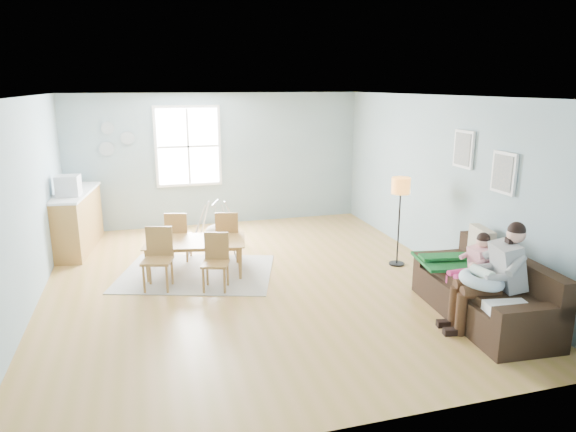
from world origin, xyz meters
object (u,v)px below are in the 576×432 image
object	(u,v)px
chair_se	(216,258)
chair_sw	(158,254)
floor_lamp	(401,193)
storage_cube	(508,328)
baby_swing	(216,230)
chair_nw	(178,234)
chair_ne	(228,234)
sofa	(486,296)
dining_table	(196,257)
monitor	(68,186)
father	(494,273)
counter	(76,220)
toddler	(475,260)

from	to	relation	value
chair_se	chair_sw	bearing A→B (deg)	161.54
floor_lamp	storage_cube	distance (m)	3.01
floor_lamp	baby_swing	distance (m)	3.21
chair_sw	chair_nw	size ratio (longest dim) A/B	1.05
storage_cube	chair_ne	distance (m)	4.50
sofa	storage_cube	bearing A→B (deg)	-110.42
dining_table	monitor	world-z (taller)	monitor
dining_table	chair_sw	world-z (taller)	chair_sw
floor_lamp	storage_cube	bearing A→B (deg)	-93.13
chair_ne	chair_se	bearing A→B (deg)	-108.00
sofa	father	bearing A→B (deg)	-118.30
counter	chair_sw	bearing A→B (deg)	-59.65
chair_sw	toddler	bearing A→B (deg)	-27.18
sofa	dining_table	distance (m)	4.21
chair_sw	chair_ne	world-z (taller)	chair_sw
chair_se	chair_nw	world-z (taller)	chair_nw
baby_swing	storage_cube	bearing A→B (deg)	-59.48
sofa	counter	size ratio (longest dim) A/B	1.10
counter	storage_cube	bearing A→B (deg)	-46.52
father	monitor	size ratio (longest dim) A/B	3.34
father	monitor	world-z (taller)	monitor
dining_table	chair_ne	bearing A→B (deg)	46.75
dining_table	monitor	xyz separation A→B (m)	(-1.92, 1.49, 0.95)
sofa	dining_table	size ratio (longest dim) A/B	1.40
storage_cube	toddler	bearing A→B (deg)	77.03
father	dining_table	xyz separation A→B (m)	(-3.17, 2.86, -0.45)
chair_se	chair_ne	bearing A→B (deg)	72.00
dining_table	chair_nw	distance (m)	0.73
father	chair_se	bearing A→B (deg)	143.42
sofa	storage_cube	world-z (taller)	sofa
toddler	chair_sw	size ratio (longest dim) A/B	0.96
floor_lamp	monitor	size ratio (longest dim) A/B	3.61
sofa	chair_ne	world-z (taller)	chair_ne
floor_lamp	chair_se	xyz separation A→B (m)	(-2.97, -0.18, -0.74)
chair_se	chair_nw	bearing A→B (deg)	107.98
counter	baby_swing	bearing A→B (deg)	-19.45
chair_sw	chair_se	size ratio (longest dim) A/B	1.09
sofa	baby_swing	bearing A→B (deg)	128.48
toddler	floor_lamp	distance (m)	1.95
storage_cube	chair_se	world-z (taller)	chair_se
chair_nw	chair_sw	bearing A→B (deg)	-108.06
floor_lamp	chair_sw	xyz separation A→B (m)	(-3.76, 0.08, -0.69)
chair_ne	chair_nw	bearing A→B (deg)	161.99
storage_cube	chair_sw	world-z (taller)	chair_sw
dining_table	chair_nw	size ratio (longest dim) A/B	1.78
floor_lamp	toddler	bearing A→B (deg)	-87.94
storage_cube	monitor	world-z (taller)	monitor
toddler	storage_cube	distance (m)	1.09
sofa	toddler	world-z (taller)	toddler
baby_swing	counter	bearing A→B (deg)	160.55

